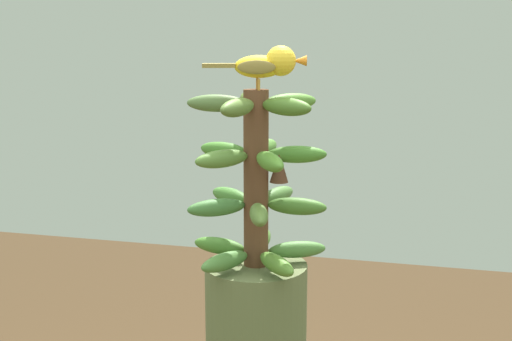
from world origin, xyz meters
TOP-DOWN VIEW (x-y plane):
  - banana_bunch at (0.00, -0.00)m, footprint 0.28×0.28m
  - perched_bird at (0.02, 0.00)m, footprint 0.19×0.08m

SIDE VIEW (x-z plane):
  - banana_bunch at x=0.00m, z-range 1.33..1.68m
  - perched_bird at x=0.02m, z-range 1.69..1.77m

